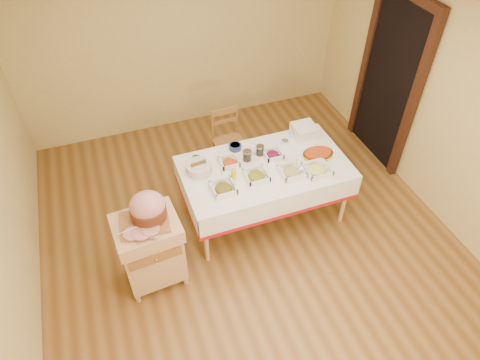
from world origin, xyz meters
name	(u,v)px	position (x,y,z in m)	size (l,w,h in m)	color
room_shell	(250,150)	(0.00, 0.00, 1.30)	(5.00, 5.00, 5.00)	brown
doorway	(390,80)	(2.20, 0.90, 1.11)	(0.09, 1.10, 2.20)	black
dining_table	(264,177)	(0.30, 0.30, 0.60)	(1.82, 1.02, 0.76)	tan
butcher_cart	(151,248)	(-1.09, -0.15, 0.49)	(0.64, 0.55, 0.86)	tan
dining_chair	(229,141)	(0.20, 1.25, 0.44)	(0.40, 0.38, 0.85)	#986331
ham_on_board	(147,209)	(-1.04, -0.11, 0.99)	(0.47, 0.45, 0.31)	#986331
serving_dish_a	(223,188)	(-0.24, 0.10, 0.79)	(0.24, 0.24, 0.10)	silver
serving_dish_b	(256,176)	(0.14, 0.16, 0.79)	(0.24, 0.24, 0.10)	silver
serving_dish_c	(292,171)	(0.52, 0.09, 0.79)	(0.25, 0.25, 0.10)	silver
serving_dish_d	(317,170)	(0.79, 0.02, 0.79)	(0.26, 0.26, 0.10)	silver
serving_dish_e	(229,162)	(-0.06, 0.46, 0.79)	(0.21, 0.20, 0.10)	silver
serving_dish_f	(273,154)	(0.44, 0.42, 0.79)	(0.20, 0.19, 0.09)	silver
small_bowl_left	(196,159)	(-0.38, 0.64, 0.79)	(0.12, 0.12, 0.05)	silver
small_bowl_mid	(235,147)	(0.10, 0.69, 0.79)	(0.14, 0.14, 0.06)	navy
small_bowl_right	(285,142)	(0.66, 0.58, 0.79)	(0.10, 0.10, 0.05)	silver
bowl_white_imported	(256,150)	(0.30, 0.57, 0.78)	(0.15, 0.15, 0.04)	silver
bowl_small_imported	(295,134)	(0.84, 0.69, 0.78)	(0.15, 0.15, 0.05)	silver
preserve_jar_left	(247,156)	(0.15, 0.47, 0.82)	(0.10, 0.10, 0.12)	silver
preserve_jar_right	(260,151)	(0.32, 0.51, 0.81)	(0.09, 0.09, 0.12)	silver
mustard_bottle	(234,174)	(-0.09, 0.22, 0.84)	(0.05, 0.05, 0.17)	gold
bread_basket	(199,168)	(-0.40, 0.46, 0.81)	(0.28, 0.28, 0.12)	beige
plate_stack	(304,130)	(0.95, 0.67, 0.82)	(0.26, 0.26, 0.13)	silver
brass_platter	(318,154)	(0.92, 0.27, 0.78)	(0.36, 0.26, 0.05)	gold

